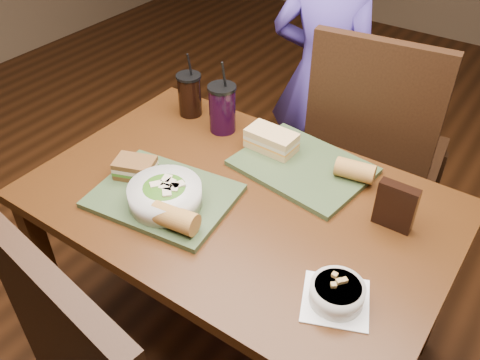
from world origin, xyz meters
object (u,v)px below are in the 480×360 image
object	(u,v)px
sandwich_near	(135,168)
cup_berry	(222,108)
chip_bag	(396,206)
soup_bowl	(337,293)
cup_cola	(190,94)
dining_table	(240,219)
salad_bowl	(165,194)
tray_near	(164,196)
chair_far	(375,148)
diner	(322,77)
sandwich_far	(271,140)
tray_far	(303,167)
baguette_far	(355,170)
baguette_near	(175,218)

from	to	relation	value
sandwich_near	cup_berry	bearing A→B (deg)	82.77
chip_bag	soup_bowl	bearing A→B (deg)	-92.46
cup_cola	dining_table	bearing A→B (deg)	-34.35
salad_bowl	tray_near	bearing A→B (deg)	140.97
chair_far	chip_bag	size ratio (longest dim) A/B	7.49
diner	sandwich_far	world-z (taller)	diner
chair_far	tray_far	world-z (taller)	chair_far
tray_far	chip_bag	bearing A→B (deg)	-14.81
salad_bowl	baguette_far	xyz separation A→B (m)	(0.41, 0.44, -0.01)
salad_bowl	soup_bowl	distance (m)	0.58
dining_table	cup_cola	size ratio (longest dim) A/B	5.10
tray_near	dining_table	bearing A→B (deg)	35.61
tray_near	baguette_near	world-z (taller)	baguette_near
tray_far	salad_bowl	distance (m)	0.48
tray_near	cup_berry	size ratio (longest dim) A/B	1.51
cup_cola	diner	bearing A→B (deg)	71.62
sandwich_far	chip_bag	size ratio (longest dim) A/B	1.18
chair_far	baguette_far	xyz separation A→B (m)	(0.08, -0.42, 0.18)
dining_table	diner	size ratio (longest dim) A/B	0.94
dining_table	salad_bowl	distance (m)	0.27
soup_bowl	baguette_far	bearing A→B (deg)	109.97
baguette_far	tray_far	bearing A→B (deg)	-170.11
salad_bowl	baguette_near	size ratio (longest dim) A/B	1.63
sandwich_far	baguette_far	xyz separation A→B (m)	(0.31, 0.01, -0.00)
sandwich_far	diner	bearing A→B (deg)	103.21
diner	soup_bowl	world-z (taller)	diner
tray_far	cup_berry	size ratio (longest dim) A/B	1.51
diner	cup_berry	size ratio (longest dim) A/B	4.94
chair_far	salad_bowl	size ratio (longest dim) A/B	5.02
dining_table	soup_bowl	bearing A→B (deg)	-24.18
baguette_near	baguette_far	bearing A→B (deg)	57.21
baguette_far	salad_bowl	bearing A→B (deg)	-133.27
sandwich_near	sandwich_far	distance (m)	0.47
soup_bowl	cup_berry	distance (m)	0.85
salad_bowl	chip_bag	bearing A→B (deg)	28.26
dining_table	sandwich_near	distance (m)	0.37
baguette_far	dining_table	bearing A→B (deg)	-133.47
dining_table	cup_berry	size ratio (longest dim) A/B	4.67
tray_far	cup_berry	xyz separation A→B (m)	(-0.36, 0.04, 0.08)
tray_near	cup_cola	size ratio (longest dim) A/B	1.65
sandwich_far	cup_cola	world-z (taller)	cup_cola
baguette_near	chip_bag	size ratio (longest dim) A/B	0.92
tray_near	sandwich_far	distance (m)	0.43
sandwich_far	cup_berry	bearing A→B (deg)	174.11
soup_bowl	baguette_near	xyz separation A→B (m)	(-0.49, -0.04, 0.02)
chair_far	cup_berry	world-z (taller)	chair_far
dining_table	tray_near	bearing A→B (deg)	-144.39
baguette_near	dining_table	bearing A→B (deg)	74.13
diner	tray_near	distance (m)	1.13
diner	cup_cola	xyz separation A→B (m)	(-0.23, -0.68, 0.15)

